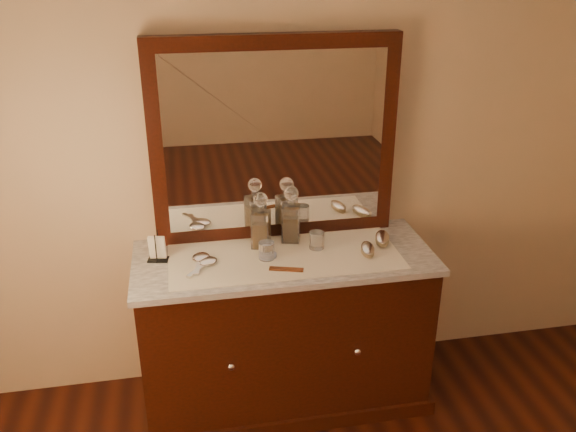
% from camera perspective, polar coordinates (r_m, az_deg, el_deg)
% --- Properties ---
extents(dresser_cabinet, '(1.40, 0.55, 0.82)m').
position_cam_1_polar(dresser_cabinet, '(3.10, -0.35, -10.96)').
color(dresser_cabinet, black).
rests_on(dresser_cabinet, floor).
extents(dresser_plinth, '(1.46, 0.59, 0.08)m').
position_cam_1_polar(dresser_plinth, '(3.33, -0.33, -16.19)').
color(dresser_plinth, black).
rests_on(dresser_plinth, floor).
extents(knob_left, '(0.04, 0.04, 0.04)m').
position_cam_1_polar(knob_left, '(2.82, -5.47, -14.16)').
color(knob_left, silver).
rests_on(knob_left, dresser_cabinet).
extents(knob_right, '(0.04, 0.04, 0.04)m').
position_cam_1_polar(knob_right, '(2.91, 6.66, -12.77)').
color(knob_right, silver).
rests_on(knob_right, dresser_cabinet).
extents(marble_top, '(1.44, 0.59, 0.03)m').
position_cam_1_polar(marble_top, '(2.88, -0.37, -4.02)').
color(marble_top, white).
rests_on(marble_top, dresser_cabinet).
extents(mirror_frame, '(1.20, 0.08, 1.00)m').
position_cam_1_polar(mirror_frame, '(2.90, -1.28, 7.26)').
color(mirror_frame, black).
rests_on(mirror_frame, marble_top).
extents(mirror_glass, '(1.06, 0.01, 0.86)m').
position_cam_1_polar(mirror_glass, '(2.87, -1.17, 7.07)').
color(mirror_glass, white).
rests_on(mirror_glass, marble_top).
extents(lace_runner, '(1.10, 0.45, 0.00)m').
position_cam_1_polar(lace_runner, '(2.85, -0.30, -3.91)').
color(lace_runner, white).
rests_on(lace_runner, marble_top).
extents(pin_dish, '(0.09, 0.09, 0.01)m').
position_cam_1_polar(pin_dish, '(2.84, -1.92, -3.78)').
color(pin_dish, white).
rests_on(pin_dish, lace_runner).
extents(comb, '(0.16, 0.07, 0.01)m').
position_cam_1_polar(comb, '(2.73, -0.16, -5.12)').
color(comb, brown).
rests_on(comb, lace_runner).
extents(napkin_rack, '(0.11, 0.07, 0.14)m').
position_cam_1_polar(napkin_rack, '(2.86, -12.41, -3.12)').
color(napkin_rack, black).
rests_on(napkin_rack, marble_top).
extents(decanter_left, '(0.11, 0.11, 0.29)m').
position_cam_1_polar(decanter_left, '(2.90, -2.61, -0.96)').
color(decanter_left, '#8C5614').
rests_on(decanter_left, lace_runner).
extents(decanter_right, '(0.11, 0.11, 0.29)m').
position_cam_1_polar(decanter_right, '(2.95, 0.30, -0.38)').
color(decanter_right, '#8C5614').
rests_on(decanter_right, lace_runner).
extents(brush_near, '(0.09, 0.15, 0.04)m').
position_cam_1_polar(brush_near, '(2.89, 7.63, -3.20)').
color(brush_near, '#9A835E').
rests_on(brush_near, lace_runner).
extents(brush_far, '(0.11, 0.17, 0.04)m').
position_cam_1_polar(brush_far, '(3.01, 9.02, -2.14)').
color(brush_far, '#9A835E').
rests_on(brush_far, lace_runner).
extents(hand_mirror_outer, '(0.10, 0.22, 0.02)m').
position_cam_1_polar(hand_mirror_outer, '(2.83, -8.39, -4.11)').
color(hand_mirror_outer, silver).
rests_on(hand_mirror_outer, lace_runner).
extents(hand_mirror_inner, '(0.17, 0.20, 0.02)m').
position_cam_1_polar(hand_mirror_inner, '(2.80, -7.90, -4.50)').
color(hand_mirror_inner, silver).
rests_on(hand_mirror_inner, lace_runner).
extents(tumblers, '(0.33, 0.14, 0.08)m').
position_cam_1_polar(tumblers, '(2.86, 0.39, -2.81)').
color(tumblers, white).
rests_on(tumblers, lace_runner).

